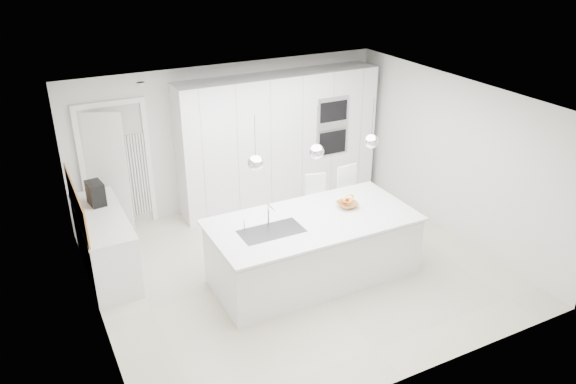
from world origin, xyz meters
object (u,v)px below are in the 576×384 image
espresso_machine (96,193)px  fruit_bowl (347,205)px  bar_stool_left (319,208)px  bar_stool_right (351,202)px  island_base (314,251)px

espresso_machine → fruit_bowl: bearing=-36.0°
bar_stool_left → fruit_bowl: bearing=-78.3°
bar_stool_left → bar_stool_right: size_ratio=0.92×
island_base → espresso_machine: 3.21m
island_base → fruit_bowl: (0.62, 0.15, 0.51)m
island_base → espresso_machine: espresso_machine is taller
fruit_bowl → bar_stool_right: bearing=52.8°
fruit_bowl → island_base: bearing=-166.5°
fruit_bowl → bar_stool_left: bearing=88.5°
island_base → bar_stool_left: size_ratio=2.70×
fruit_bowl → bar_stool_right: size_ratio=0.26×
island_base → bar_stool_right: bar_stool_right is taller
island_base → fruit_bowl: size_ratio=9.65×
bar_stool_right → fruit_bowl: bearing=-133.1°
espresso_machine → bar_stool_left: 3.34m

